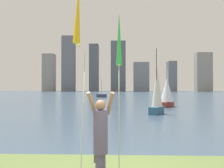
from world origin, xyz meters
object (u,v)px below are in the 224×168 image
object	(u,v)px
person	(101,132)
bag	(99,158)
kite_flag_left	(78,16)
sailboat_4	(157,92)
kite_flag_right	(119,42)
sailboat_3	(102,96)
sailboat_2	(167,92)

from	to	relation	value
person	bag	size ratio (longest dim) A/B	7.95
kite_flag_left	sailboat_4	distance (m)	14.31
person	kite_flag_right	xyz separation A→B (m)	(0.46, 0.43, 2.33)
person	kite_flag_left	distance (m)	2.83
person	bag	distance (m)	1.19
sailboat_3	bag	bearing A→B (deg)	-85.63
person	kite_flag_left	size ratio (longest dim) A/B	0.44
kite_flag_left	kite_flag_right	distance (m)	1.45
sailboat_2	sailboat_3	size ratio (longest dim) A/B	1.08
kite_flag_right	sailboat_2	xyz separation A→B (m)	(4.85, 19.37, -1.77)
person	sailboat_2	distance (m)	20.51
bag	sailboat_3	distance (m)	42.11
bag	sailboat_2	world-z (taller)	sailboat_2
person	sailboat_2	size ratio (longest dim) A/B	0.51
bag	sailboat_2	bearing A→B (deg)	74.06
person	bag	xyz separation A→B (m)	(-0.12, 0.80, -0.87)
sailboat_2	sailboat_3	bearing A→B (deg)	110.58
kite_flag_left	sailboat_2	bearing A→B (deg)	74.23
person	kite_flag_left	bearing A→B (deg)	-118.76
person	sailboat_2	xyz separation A→B (m)	(5.31, 19.80, 0.56)
sailboat_3	sailboat_2	bearing A→B (deg)	-69.42
kite_flag_left	sailboat_2	world-z (taller)	kite_flag_left
sailboat_3	sailboat_4	size ratio (longest dim) A/B	0.72
sailboat_3	sailboat_4	bearing A→B (deg)	-77.46
person	sailboat_2	bearing A→B (deg)	82.75
sailboat_4	kite_flag_right	bearing A→B (deg)	-102.64
kite_flag_right	sailboat_4	distance (m)	13.03
kite_flag_right	sailboat_2	size ratio (longest dim) A/B	1.05
bag	sailboat_4	distance (m)	12.82
person	kite_flag_left	xyz separation A→B (m)	(-0.46, -0.62, 2.72)
bag	sailboat_3	world-z (taller)	sailboat_3
sailboat_4	sailboat_3	bearing A→B (deg)	102.54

